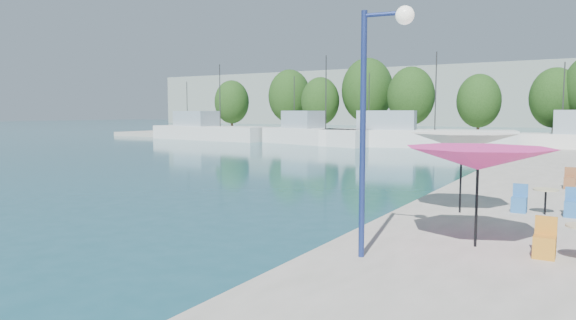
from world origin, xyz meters
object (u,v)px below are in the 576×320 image
Objects in this scene: trawler_01 at (208,132)px; street_lamp at (379,87)px; trawler_02 at (314,135)px; umbrella_white at (462,142)px; trawler_03 at (410,137)px; umbrella_pink at (478,159)px.

street_lamp is at bearing -40.94° from trawler_01.
trawler_02 is 4.77× the size of umbrella_white.
trawler_03 is 39.60m from umbrella_white.
trawler_02 reaches higher than umbrella_pink.
trawler_03 reaches higher than street_lamp.
trawler_02 and trawler_03 have the same top height.
street_lamp is (23.65, -41.52, 3.02)m from trawler_02.
trawler_03 is at bearing 109.51° from umbrella_pink.
trawler_03 is at bearing 5.66° from trawler_01.
street_lamp is at bearing -44.46° from trawler_02.
trawler_03 is 6.27× the size of umbrella_pink.
trawler_01 is at bearing -169.97° from trawler_02.
trawler_01 is 5.88× the size of umbrella_white.
trawler_01 reaches higher than street_lamp.
umbrella_pink is at bearing -38.50° from trawler_01.
street_lamp is (-0.36, -5.87, 1.36)m from umbrella_white.
trawler_02 is (16.86, -1.73, 0.00)m from trawler_01.
trawler_01 and trawler_03 have the same top height.
trawler_01 is 55.40m from umbrella_white.
street_lamp is at bearing -127.59° from umbrella_pink.
trawler_01 is 0.90× the size of trawler_03.
umbrella_white is at bearing -40.16° from trawler_02.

